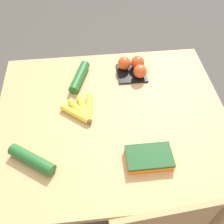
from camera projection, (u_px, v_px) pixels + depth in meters
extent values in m
plane|color=#4C4742|center=(112.00, 183.00, 1.88)|extent=(12.00, 12.00, 0.00)
cube|color=tan|center=(112.00, 118.00, 1.31)|extent=(1.14, 0.98, 0.03)
cylinder|color=tan|center=(176.00, 99.00, 1.91)|extent=(0.06, 0.06, 0.73)
cylinder|color=tan|center=(33.00, 110.00, 1.84)|extent=(0.06, 0.06, 0.73)
cylinder|color=tan|center=(219.00, 219.00, 1.36)|extent=(0.06, 0.06, 0.73)
sphere|color=brown|center=(89.00, 121.00, 1.25)|extent=(0.03, 0.03, 0.03)
cylinder|color=yellow|center=(89.00, 108.00, 1.31)|extent=(0.05, 0.17, 0.03)
cylinder|color=yellow|center=(84.00, 109.00, 1.30)|extent=(0.07, 0.17, 0.03)
cylinder|color=yellow|center=(79.00, 111.00, 1.30)|extent=(0.12, 0.16, 0.03)
cylinder|color=yellow|center=(75.00, 114.00, 1.28)|extent=(0.15, 0.13, 0.03)
cube|color=black|center=(132.00, 73.00, 1.49)|extent=(0.16, 0.16, 0.01)
sphere|color=#DB4C1E|center=(138.00, 62.00, 1.49)|extent=(0.07, 0.07, 0.07)
sphere|color=#DB4C1E|center=(124.00, 63.00, 1.48)|extent=(0.07, 0.07, 0.07)
sphere|color=#DB4C1E|center=(140.00, 71.00, 1.44)|extent=(0.07, 0.07, 0.07)
cube|color=orange|center=(149.00, 158.00, 1.12)|extent=(0.20, 0.12, 0.04)
cube|color=#19471E|center=(149.00, 156.00, 1.11)|extent=(0.20, 0.12, 0.01)
cylinder|color=#236028|center=(80.00, 77.00, 1.44)|extent=(0.12, 0.22, 0.05)
cylinder|color=#236028|center=(32.00, 160.00, 1.11)|extent=(0.21, 0.17, 0.05)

